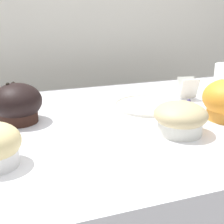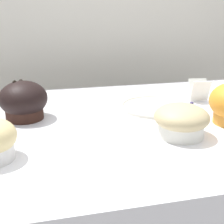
# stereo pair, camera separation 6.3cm
# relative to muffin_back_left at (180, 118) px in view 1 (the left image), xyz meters

# --- Properties ---
(wall_back) EXTENTS (3.20, 0.10, 1.80)m
(wall_back) POSITION_rel_muffin_back_left_xyz_m (-0.03, 0.72, -0.05)
(wall_back) COLOR beige
(wall_back) RESTS_ON ground
(muffin_back_left) EXTENTS (0.11, 0.11, 0.07)m
(muffin_back_left) POSITION_rel_muffin_back_left_xyz_m (0.00, 0.00, 0.00)
(muffin_back_left) COLOR silver
(muffin_back_left) RESTS_ON display_counter
(muffin_front_left) EXTENTS (0.11, 0.11, 0.09)m
(muffin_front_left) POSITION_rel_muffin_back_left_xyz_m (-0.31, 0.18, 0.01)
(muffin_front_left) COLOR black
(muffin_front_left) RESTS_ON display_counter
(serving_plate) EXTENTS (0.18, 0.18, 0.01)m
(serving_plate) POSITION_rel_muffin_back_left_xyz_m (0.02, 0.18, -0.03)
(serving_plate) COLOR beige
(serving_plate) RESTS_ON display_counter
(price_card) EXTENTS (0.05, 0.05, 0.06)m
(price_card) POSITION_rel_muffin_back_left_xyz_m (0.15, 0.21, -0.00)
(price_card) COLOR white
(price_card) RESTS_ON display_counter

